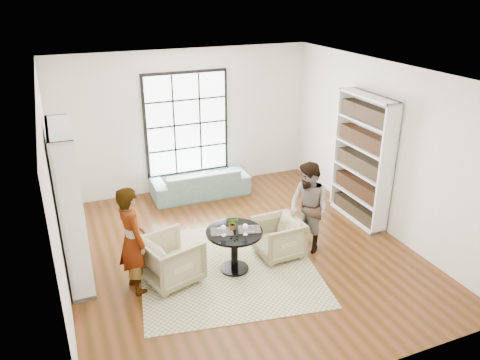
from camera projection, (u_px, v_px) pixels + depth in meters
name	position (u px, v px, depth m)	size (l,w,h in m)	color
ground	(240.00, 252.00, 7.92)	(6.00, 6.00, 0.00)	#5B2E15
room_shell	(228.00, 172.00, 7.89)	(6.00, 6.01, 6.00)	silver
rug	(228.00, 267.00, 7.48)	(2.72, 2.72, 0.01)	#B4AF87
pedestal_table	(234.00, 242.00, 7.23)	(0.88, 0.88, 0.70)	black
sofa	(200.00, 182.00, 9.93)	(2.03, 0.79, 0.59)	slate
armchair_left	(172.00, 260.00, 7.03)	(0.78, 0.80, 0.73)	tan
armchair_right	(278.00, 238.00, 7.71)	(0.70, 0.72, 0.66)	#C7B58E
person_left	(132.00, 240.00, 6.66)	(0.60, 0.39, 1.65)	gray
person_right	(309.00, 208.00, 7.72)	(0.75, 0.59, 1.55)	gray
placemat_left	(222.00, 232.00, 7.13)	(0.34, 0.26, 0.01)	#292724
placemat_right	(249.00, 229.00, 7.19)	(0.34, 0.26, 0.01)	#292724
cutlery_left	(222.00, 231.00, 7.13)	(0.14, 0.22, 0.01)	silver
cutlery_right	(249.00, 229.00, 7.19)	(0.14, 0.22, 0.01)	silver
wine_glass_left	(224.00, 228.00, 6.97)	(0.08, 0.08, 0.17)	silver
wine_glass_right	(245.00, 227.00, 7.00)	(0.08, 0.08, 0.18)	silver
flower_centerpiece	(233.00, 223.00, 7.18)	(0.18, 0.15, 0.19)	gray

